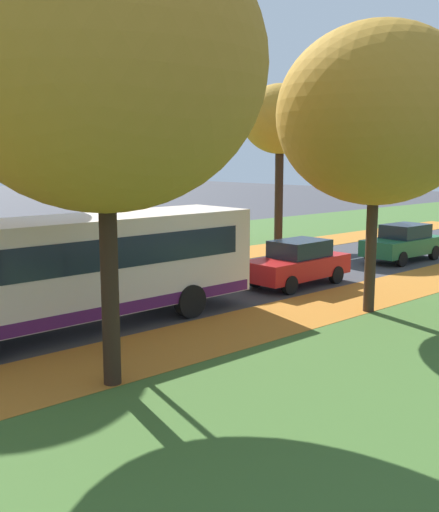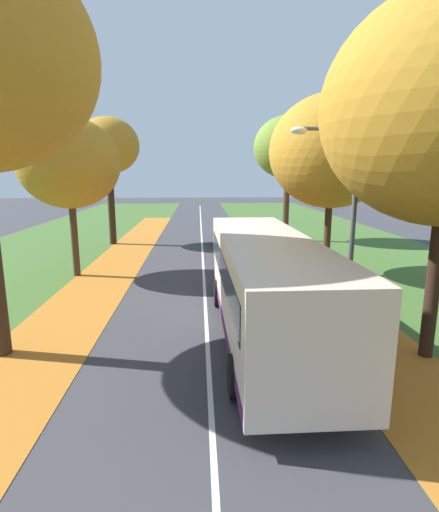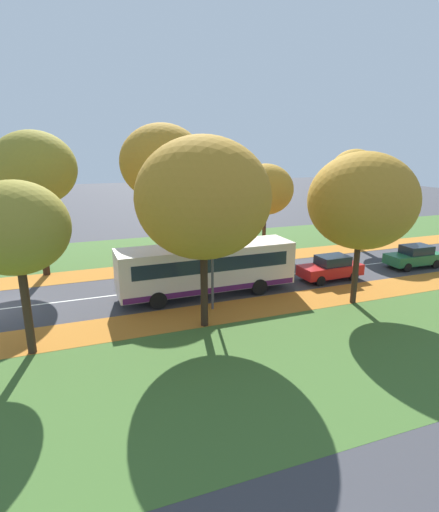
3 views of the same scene
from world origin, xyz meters
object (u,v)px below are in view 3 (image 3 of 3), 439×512
Objects in this scene: tree_left_nearest at (34,169)px; streetlamp_right at (210,241)px; tree_left_far at (354,171)px; tree_left_near at (163,163)px; car_red_lead at (331,268)px; tree_left_mid at (265,190)px; bus at (207,267)px; car_green_following at (414,256)px; tree_right_mid at (362,201)px; tree_right_near at (203,198)px; tree_right_nearest at (16,228)px.

tree_left_nearest is 13.22m from streetlamp_right.
tree_left_far is 19.51m from streetlamp_right.
tree_left_nearest is 0.94× the size of tree_left_near.
streetlamp_right is at bearing -59.71° from tree_left_far.
tree_left_mid is at bearing -173.40° from car_red_lead.
bus is 2.47× the size of car_green_following.
tree_left_far is at bearing 115.59° from bus.
tree_right_mid is at bearing 74.18° from streetlamp_right.
tree_left_mid is 0.87× the size of tree_right_mid.
tree_right_near is at bearing -90.47° from tree_right_mid.
tree_right_mid is (0.07, 16.52, 0.33)m from tree_right_nearest.
tree_right_mid is at bearing 89.53° from tree_right_near.
tree_left_far is 12.50m from car_red_lead.
tree_left_near is 1.12× the size of tree_right_near.
bus is at bearing -91.92° from car_red_lead.
car_green_following is at bearing 96.86° from streetlamp_right.
tree_right_near is (11.32, -0.71, -1.17)m from tree_left_near.
tree_left_far is at bearing 120.29° from streetlamp_right.
tree_left_nearest reaches higher than streetlamp_right.
tree_left_far reaches higher than streetlamp_right.
tree_left_nearest is at bearing -89.18° from tree_left_far.
tree_left_nearest is 2.25× the size of car_red_lead.
tree_left_mid is at bearing -132.64° from car_green_following.
tree_left_far reaches higher than tree_right_mid.
car_red_lead is at bearing 110.79° from tree_right_near.
bus reaches higher than car_red_lead.
tree_right_mid reaches higher than streetlamp_right.
tree_right_near is 6.29m from bus.
tree_left_far is (-0.08, 8.63, 1.27)m from tree_left_mid.
car_red_lead is at bearing 6.60° from tree_left_mid.
car_green_following is at bearing 115.67° from tree_right_mid.
tree_right_nearest reaches higher than bus.
bus is 15.98m from car_green_following.
tree_left_far is 0.80× the size of bus.
car_green_following is (-1.97, 16.41, -2.92)m from streetlamp_right.
tree_right_nearest is (11.87, -25.46, -1.08)m from tree_left_far.
tree_right_nearest is at bearing -80.75° from car_green_following.
tree_left_near is 9.91m from streetlamp_right.
tree_left_mid is at bearing 125.03° from tree_right_nearest.
streetlamp_right is (9.67, -8.05, -1.46)m from tree_left_mid.
tree_left_far is 1.39× the size of streetlamp_right.
tree_left_mid is at bearing 90.98° from tree_left_nearest.
streetlamp_right reaches higher than car_red_lead.
tree_left_near is 2.40× the size of car_green_following.
tree_left_mid is 0.70× the size of bus.
tree_left_far is 9.61m from car_green_following.
tree_left_far is at bearing 91.84° from tree_left_near.
tree_right_mid is (11.94, -8.94, -0.74)m from tree_left_far.
tree_right_near is 8.80m from tree_right_mid.
car_red_lead and car_green_following have the same top height.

